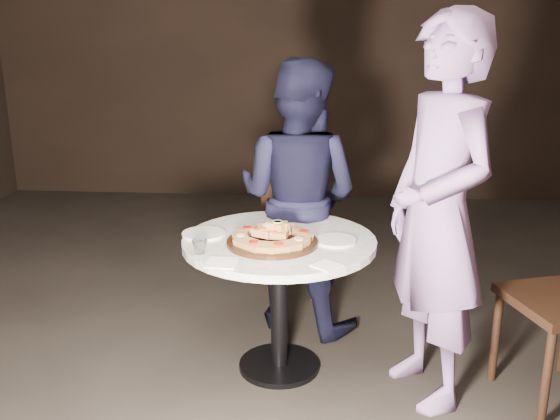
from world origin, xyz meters
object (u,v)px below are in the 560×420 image
at_px(table, 279,264).
at_px(diner_navy, 298,197).
at_px(serving_board, 272,242).
at_px(diner_teal, 438,216).
at_px(water_glass, 200,247).
at_px(chair_far, 295,226).
at_px(focaccia_pile, 273,234).

distance_m(table, diner_navy, 0.57).
distance_m(serving_board, diner_teal, 0.77).
xyz_separation_m(table, diner_teal, (0.72, -0.16, 0.32)).
bearing_deg(diner_teal, table, -124.64).
xyz_separation_m(water_glass, chair_far, (0.38, 1.20, -0.28)).
bearing_deg(diner_teal, focaccia_pile, -118.06).
xyz_separation_m(focaccia_pile, diner_teal, (0.75, -0.08, 0.14)).
distance_m(table, chair_far, 0.98).
bearing_deg(diner_navy, water_glass, 84.72).
xyz_separation_m(table, diner_navy, (0.07, 0.53, 0.19)).
bearing_deg(table, chair_far, 88.01).
bearing_deg(serving_board, table, 71.99).
distance_m(serving_board, diner_navy, 0.62).
xyz_separation_m(table, water_glass, (-0.35, -0.23, 0.16)).
bearing_deg(water_glass, focaccia_pile, 24.91).
bearing_deg(chair_far, serving_board, 109.84).
distance_m(table, serving_board, 0.17).
relative_size(focaccia_pile, water_glass, 5.60).
relative_size(table, diner_navy, 0.64).
relative_size(serving_board, focaccia_pile, 1.12).
height_order(chair_far, diner_teal, diner_teal).
xyz_separation_m(table, serving_board, (-0.03, -0.08, 0.14)).
bearing_deg(water_glass, diner_navy, 61.69).
distance_m(table, diner_teal, 0.81).
height_order(serving_board, chair_far, chair_far).
relative_size(diner_navy, diner_teal, 0.86).
xyz_separation_m(focaccia_pile, water_glass, (-0.32, -0.15, -0.02)).
relative_size(serving_board, chair_far, 0.54).
bearing_deg(diner_navy, diner_teal, 156.34).
bearing_deg(focaccia_pile, diner_teal, -6.27).
relative_size(chair_far, diner_teal, 0.45).
bearing_deg(chair_far, diner_teal, 144.42).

